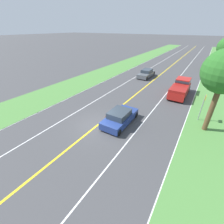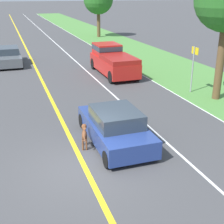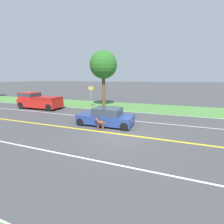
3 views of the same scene
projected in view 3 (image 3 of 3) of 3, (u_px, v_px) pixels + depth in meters
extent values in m
plane|color=#424244|center=(117.00, 134.00, 9.94)|extent=(400.00, 400.00, 0.00)
cube|color=yellow|center=(117.00, 134.00, 9.94)|extent=(0.18, 160.00, 0.01)
cube|color=white|center=(137.00, 112.00, 16.36)|extent=(0.14, 160.00, 0.01)
cube|color=white|center=(129.00, 120.00, 13.15)|extent=(0.10, 160.00, 0.01)
cube|color=white|center=(93.00, 160.00, 6.72)|extent=(0.10, 160.00, 0.01)
cube|color=#4C843D|center=(141.00, 107.00, 19.11)|extent=(6.00, 160.00, 0.03)
cube|color=navy|center=(106.00, 119.00, 11.80)|extent=(1.90, 4.31, 0.67)
cube|color=#2D3842|center=(107.00, 111.00, 11.61)|extent=(1.63, 2.07, 0.56)
cylinder|color=black|center=(91.00, 117.00, 13.22)|extent=(0.22, 0.60, 0.60)
cylinder|color=black|center=(130.00, 120.00, 12.04)|extent=(0.22, 0.60, 0.60)
cylinder|color=black|center=(80.00, 122.00, 11.64)|extent=(0.22, 0.60, 0.60)
cylinder|color=black|center=(124.00, 127.00, 10.46)|extent=(0.22, 0.60, 0.60)
ellipsoid|color=brown|center=(100.00, 123.00, 10.60)|extent=(0.33, 0.63, 0.29)
cylinder|color=brown|center=(99.00, 126.00, 10.84)|extent=(0.07, 0.07, 0.39)
cylinder|color=brown|center=(103.00, 128.00, 10.62)|extent=(0.07, 0.07, 0.39)
cylinder|color=brown|center=(98.00, 127.00, 10.73)|extent=(0.07, 0.07, 0.39)
cylinder|color=brown|center=(102.00, 128.00, 10.51)|extent=(0.07, 0.07, 0.39)
cylinder|color=brown|center=(98.00, 121.00, 10.72)|extent=(0.16, 0.19, 0.16)
sphere|color=brown|center=(96.00, 120.00, 10.76)|extent=(0.25, 0.25, 0.20)
ellipsoid|color=#331E14|center=(95.00, 120.00, 10.84)|extent=(0.11, 0.11, 0.08)
cone|color=#55301C|center=(97.00, 118.00, 10.78)|extent=(0.08, 0.08, 0.09)
cone|color=#55301C|center=(96.00, 119.00, 10.69)|extent=(0.08, 0.08, 0.09)
cylinder|color=brown|center=(105.00, 123.00, 10.38)|extent=(0.10, 0.23, 0.22)
cube|color=red|center=(40.00, 103.00, 18.31)|extent=(1.98, 5.40, 0.93)
cube|color=red|center=(30.00, 95.00, 18.65)|extent=(1.74, 2.04, 0.79)
cube|color=#2D3842|center=(30.00, 94.00, 18.62)|extent=(1.76, 2.06, 0.35)
cube|color=maroon|center=(47.00, 98.00, 17.79)|extent=(1.94, 3.07, 0.32)
cylinder|color=black|center=(33.00, 103.00, 19.91)|extent=(0.22, 0.82, 0.82)
cylinder|color=black|center=(59.00, 105.00, 18.49)|extent=(0.22, 0.82, 0.82)
cylinder|color=black|center=(21.00, 105.00, 18.26)|extent=(0.22, 0.82, 0.82)
cylinder|color=black|center=(49.00, 108.00, 16.83)|extent=(0.22, 0.82, 0.82)
cylinder|color=brown|center=(104.00, 91.00, 18.95)|extent=(0.41, 0.41, 4.17)
sphere|color=#286623|center=(103.00, 65.00, 18.27)|extent=(3.36, 3.36, 3.36)
cylinder|color=gray|center=(91.00, 97.00, 19.00)|extent=(0.08, 0.08, 2.69)
cube|color=yellow|center=(91.00, 88.00, 18.81)|extent=(0.03, 0.64, 0.40)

